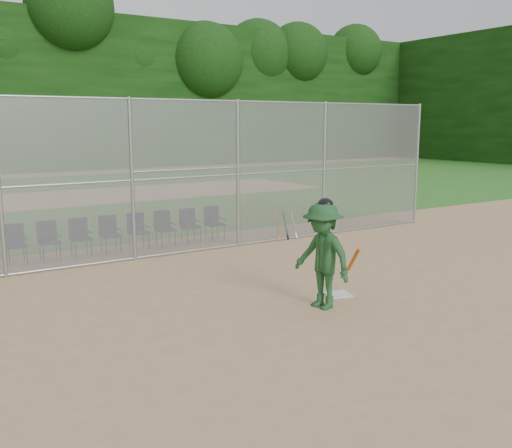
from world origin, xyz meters
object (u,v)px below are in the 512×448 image
home_plate (338,294)px  chair_0 (16,244)px  batter_at_plate (323,255)px  water_cooler (333,223)px

home_plate → chair_0: 7.89m
home_plate → batter_at_plate: bearing=-150.5°
batter_at_plate → chair_0: (-4.16, 6.57, -0.51)m
water_cooler → chair_0: bearing=176.7°
batter_at_plate → chair_0: size_ratio=2.14×
chair_0 → home_plate: bearing=-51.1°
home_plate → batter_at_plate: batter_at_plate is taller
home_plate → chair_0: chair_0 is taller
home_plate → water_cooler: (4.52, 5.58, 0.19)m
batter_at_plate → chair_0: batter_at_plate is taller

